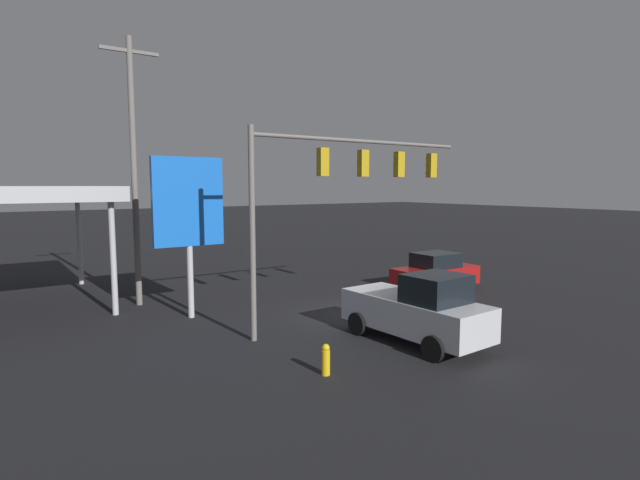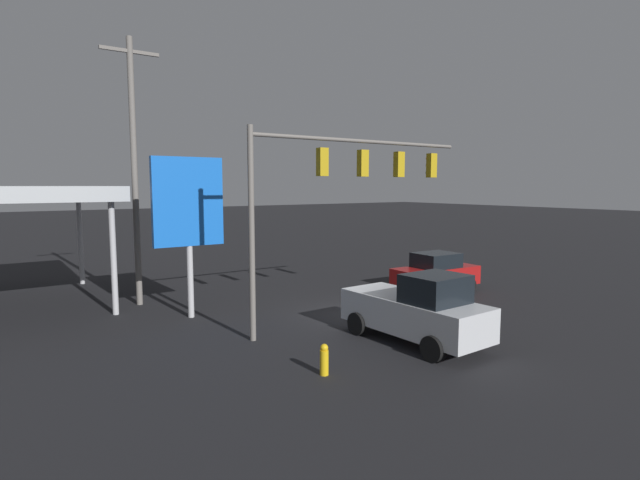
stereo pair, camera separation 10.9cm
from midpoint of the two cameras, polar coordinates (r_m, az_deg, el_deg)
ground_plane at (r=20.52m, az=3.35°, el=-8.43°), size 200.00×200.00×0.00m
traffic_signal_assembly at (r=18.60m, az=3.02°, el=7.13°), size 9.65×0.43×7.15m
utility_pole at (r=22.87m, az=-20.33°, el=7.80°), size 2.40×0.26×11.36m
price_sign at (r=20.00m, az=-14.69°, el=3.72°), size 2.78×0.27×6.29m
pickup_parked at (r=16.93m, az=11.24°, el=-7.85°), size 2.43×5.28×2.40m
sedan_waiting at (r=25.10m, az=13.21°, el=-3.66°), size 4.46×2.19×1.93m
fire_hydrant at (r=14.09m, az=0.71°, el=-13.50°), size 0.24×0.24×0.88m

